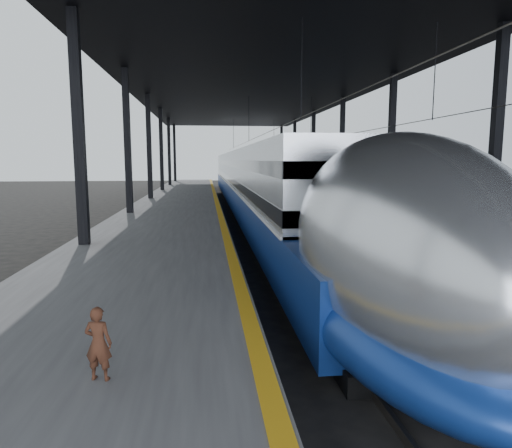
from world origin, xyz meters
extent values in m
plane|color=black|center=(0.00, 0.00, 0.00)|extent=(160.00, 160.00, 0.00)
cube|color=#4C4C4F|center=(-3.50, 20.00, 0.50)|extent=(6.00, 80.00, 1.00)
cube|color=gold|center=(-0.70, 20.00, 1.00)|extent=(0.30, 80.00, 0.01)
cube|color=slate|center=(1.28, 20.00, 0.08)|extent=(0.08, 80.00, 0.16)
cube|color=slate|center=(2.72, 20.00, 0.08)|extent=(0.08, 80.00, 0.16)
cube|color=slate|center=(6.28, 20.00, 0.08)|extent=(0.08, 80.00, 0.16)
cube|color=slate|center=(7.72, 20.00, 0.08)|extent=(0.08, 80.00, 0.16)
cube|color=black|center=(-5.80, 5.00, 4.50)|extent=(0.35, 0.35, 9.00)
cube|color=black|center=(9.60, 5.00, 4.50)|extent=(0.35, 0.35, 9.00)
cube|color=black|center=(-5.80, 15.00, 4.50)|extent=(0.35, 0.35, 9.00)
cube|color=black|center=(9.60, 15.00, 4.50)|extent=(0.35, 0.35, 9.00)
cube|color=black|center=(-5.80, 25.00, 4.50)|extent=(0.35, 0.35, 9.00)
cube|color=black|center=(9.60, 25.00, 4.50)|extent=(0.35, 0.35, 9.00)
cube|color=black|center=(-5.80, 35.00, 4.50)|extent=(0.35, 0.35, 9.00)
cube|color=black|center=(9.60, 35.00, 4.50)|extent=(0.35, 0.35, 9.00)
cube|color=black|center=(-5.80, 45.00, 4.50)|extent=(0.35, 0.35, 9.00)
cube|color=black|center=(9.60, 45.00, 4.50)|extent=(0.35, 0.35, 9.00)
cube|color=black|center=(-5.80, 55.00, 4.50)|extent=(0.35, 0.35, 9.00)
cube|color=black|center=(9.60, 55.00, 4.50)|extent=(0.35, 0.35, 9.00)
cube|color=black|center=(1.90, 20.00, 9.25)|extent=(18.00, 75.00, 0.45)
cylinder|color=slate|center=(2.00, 20.00, 5.50)|extent=(0.03, 74.00, 0.03)
cylinder|color=slate|center=(7.00, 20.00, 5.50)|extent=(0.03, 74.00, 0.03)
cube|color=silver|center=(2.00, 28.10, 2.48)|extent=(3.12, 57.00, 4.31)
cube|color=navy|center=(2.00, 26.60, 1.13)|extent=(3.21, 62.00, 1.67)
cube|color=silver|center=(2.00, 28.10, 1.99)|extent=(3.23, 57.00, 0.11)
cube|color=black|center=(2.00, 28.10, 3.72)|extent=(3.17, 57.00, 0.45)
cube|color=black|center=(2.00, 28.10, 2.48)|extent=(3.17, 57.00, 0.45)
ellipsoid|color=silver|center=(2.00, -3.40, 2.32)|extent=(3.12, 8.40, 4.31)
ellipsoid|color=navy|center=(2.00, -3.40, 1.08)|extent=(3.21, 8.40, 1.83)
ellipsoid|color=black|center=(2.00, -6.00, 3.18)|extent=(1.62, 2.20, 0.97)
cube|color=black|center=(2.00, -3.40, 0.20)|extent=(2.37, 2.60, 0.40)
cube|color=black|center=(2.00, 18.60, 0.20)|extent=(2.37, 2.60, 0.40)
cube|color=navy|center=(7.00, 19.32, 1.94)|extent=(2.71, 18.00, 3.68)
cube|color=#989AA0|center=(7.00, 10.92, 1.94)|extent=(2.76, 1.20, 3.73)
cube|color=black|center=(7.00, 10.30, 2.76)|extent=(1.65, 0.06, 0.82)
cube|color=#A8180C|center=(7.00, 10.30, 1.50)|extent=(1.16, 0.06, 0.53)
cube|color=#989AA0|center=(7.00, 38.32, 1.94)|extent=(2.71, 18.00, 3.68)
cube|color=#989AA0|center=(7.00, 57.32, 1.94)|extent=(2.71, 18.00, 3.68)
cube|color=black|center=(7.00, 13.32, 0.18)|extent=(2.13, 2.40, 0.36)
cube|color=black|center=(7.00, 35.32, 0.18)|extent=(2.13, 2.40, 0.36)
imported|color=#472517|center=(-2.94, -5.53, 1.51)|extent=(0.42, 0.32, 1.03)
camera|label=1|loc=(-1.47, -11.58, 3.96)|focal=32.00mm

